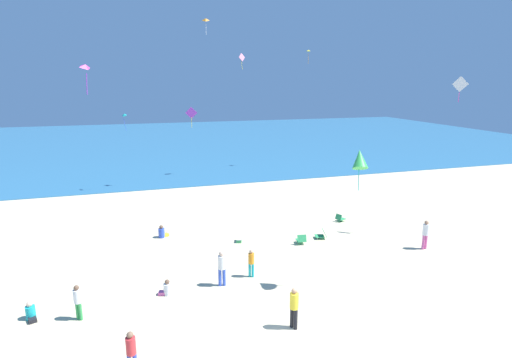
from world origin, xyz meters
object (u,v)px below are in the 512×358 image
kite_white (460,85)px  person_6 (222,266)px  person_0 (131,350)px  person_3 (167,289)px  beach_chair_mid_beach (340,218)px  person_5 (251,261)px  person_1 (294,305)px  kite_pink (242,58)px  beach_chair_far_left (322,235)px  kite_green (360,159)px  person_8 (426,233)px  kite_orange (206,20)px  kite_teal (124,115)px  person_4 (31,313)px  kite_magenta (86,67)px  person_2 (162,233)px  kite_purple (191,113)px  cooler_box (239,240)px  kite_yellow (308,51)px  person_7 (78,300)px  beach_chair_far_right (301,239)px

kite_white → person_6: bearing=-170.6°
person_0 → person_3: (1.47, 4.91, -0.65)m
beach_chair_mid_beach → person_5: (-8.09, -6.02, 0.58)m
person_1 → kite_pink: 28.57m
beach_chair_far_left → kite_green: kite_green is taller
person_6 → beach_chair_mid_beach: bearing=133.0°
person_8 → kite_orange: bearing=-157.8°
beach_chair_far_left → kite_green: bearing=93.0°
person_3 → kite_teal: bearing=-67.4°
person_6 → kite_orange: bearing=-179.3°
person_4 → kite_magenta: size_ratio=0.66×
beach_chair_far_left → person_2: person_2 is taller
kite_purple → kite_white: size_ratio=1.12×
person_6 → cooler_box: bearing=166.4°
person_5 → kite_teal: kite_teal is taller
person_4 → kite_white: kite_white is taller
kite_magenta → person_0: bearing=-77.9°
person_4 → kite_yellow: bearing=115.9°
person_1 → person_8: size_ratio=1.00×
beach_chair_mid_beach → kite_pink: bearing=79.0°
person_3 → person_0: bearing=90.5°
person_7 → kite_pink: size_ratio=0.98×
person_0 → person_6: 6.45m
beach_chair_far_left → kite_orange: (-4.43, 14.04, 14.17)m
person_1 → person_7: (-8.15, 3.03, -0.12)m
person_8 → person_0: bearing=-76.5°
kite_purple → kite_teal: size_ratio=1.12×
beach_chair_far_left → person_5: 6.62m
kite_pink → kite_white: bearing=-67.7°
person_4 → person_3: bearing=72.8°
beach_chair_far_left → person_1: person_1 is taller
beach_chair_mid_beach → kite_pink: kite_pink is taller
person_2 → kite_teal: (-2.06, 11.84, 6.35)m
kite_teal → kite_white: bearing=-40.6°
cooler_box → kite_purple: (-1.22, 10.55, 6.85)m
beach_chair_far_left → person_7: bearing=36.2°
person_0 → kite_orange: bearing=147.6°
person_4 → kite_purple: size_ratio=0.47×
cooler_box → kite_magenta: size_ratio=0.51×
person_8 → kite_magenta: (-17.18, -1.12, 8.96)m
person_5 → person_7: size_ratio=0.95×
person_6 → kite_pink: size_ratio=1.12×
person_5 → person_2: bearing=-114.8°
beach_chair_far_left → kite_teal: bearing=-37.1°
person_5 → beach_chair_far_right: bearing=162.6°
person_6 → kite_orange: 22.67m
kite_pink → beach_chair_mid_beach: bearing=-79.4°
beach_chair_mid_beach → person_1: (-7.66, -10.60, 0.74)m
person_5 → kite_yellow: bearing=-174.4°
cooler_box → kite_magenta: kite_magenta is taller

